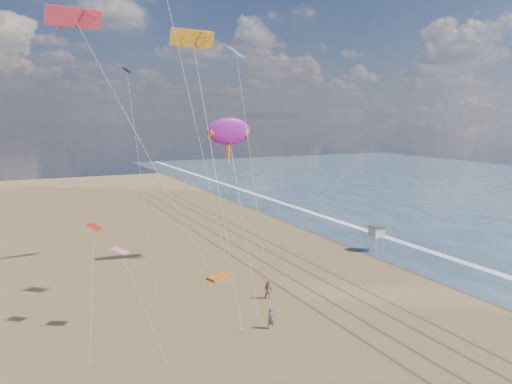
{
  "coord_description": "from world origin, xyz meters",
  "views": [
    {
      "loc": [
        -24.98,
        -22.31,
        17.71
      ],
      "look_at": [
        -1.95,
        26.0,
        9.5
      ],
      "focal_mm": 35.0,
      "sensor_mm": 36.0,
      "label": 1
    }
  ],
  "objects_px": {
    "lifeguard_stand": "(377,232)",
    "show_kite": "(229,132)",
    "kite_flyer_b": "(268,290)",
    "kite_flyer_a": "(271,319)",
    "grounded_kite": "(219,278)"
  },
  "relations": [
    {
      "from": "kite_flyer_b",
      "to": "kite_flyer_a",
      "type": "bearing_deg",
      "value": -77.82
    },
    {
      "from": "kite_flyer_a",
      "to": "kite_flyer_b",
      "type": "relative_size",
      "value": 0.98
    },
    {
      "from": "lifeguard_stand",
      "to": "grounded_kite",
      "type": "distance_m",
      "value": 23.16
    },
    {
      "from": "grounded_kite",
      "to": "kite_flyer_b",
      "type": "xyz_separation_m",
      "value": [
        2.14,
        -7.8,
        0.78
      ]
    },
    {
      "from": "lifeguard_stand",
      "to": "show_kite",
      "type": "height_order",
      "value": "show_kite"
    },
    {
      "from": "grounded_kite",
      "to": "kite_flyer_b",
      "type": "distance_m",
      "value": 8.12
    },
    {
      "from": "lifeguard_stand",
      "to": "kite_flyer_a",
      "type": "xyz_separation_m",
      "value": [
        -23.71,
        -15.72,
        -1.72
      ]
    },
    {
      "from": "kite_flyer_b",
      "to": "show_kite",
      "type": "bearing_deg",
      "value": 121.19
    },
    {
      "from": "grounded_kite",
      "to": "kite_flyer_b",
      "type": "relative_size",
      "value": 1.28
    },
    {
      "from": "lifeguard_stand",
      "to": "kite_flyer_a",
      "type": "height_order",
      "value": "lifeguard_stand"
    },
    {
      "from": "grounded_kite",
      "to": "show_kite",
      "type": "xyz_separation_m",
      "value": [
        3.48,
        5.23,
        15.71
      ]
    },
    {
      "from": "kite_flyer_a",
      "to": "kite_flyer_b",
      "type": "distance_m",
      "value": 6.86
    },
    {
      "from": "lifeguard_stand",
      "to": "kite_flyer_b",
      "type": "relative_size",
      "value": 1.86
    },
    {
      "from": "lifeguard_stand",
      "to": "kite_flyer_b",
      "type": "xyz_separation_m",
      "value": [
        -20.83,
        -9.5,
        -1.69
      ]
    },
    {
      "from": "kite_flyer_a",
      "to": "kite_flyer_b",
      "type": "xyz_separation_m",
      "value": [
        2.89,
        6.23,
        0.02
      ]
    }
  ]
}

